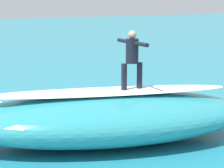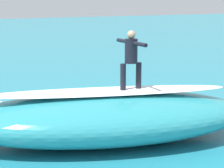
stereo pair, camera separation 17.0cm
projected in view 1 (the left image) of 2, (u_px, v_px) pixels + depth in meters
The scene contains 8 objects.
ground_plane at pixel (53, 120), 13.69m from camera, with size 120.00×120.00×0.00m, color teal.
wave_crest at pixel (106, 118), 11.55m from camera, with size 7.78×3.13×1.33m, color teal.
wave_foam_lip at pixel (106, 92), 11.41m from camera, with size 6.62×1.10×0.08m, color white.
surfboard_riding at pixel (132, 91), 11.55m from camera, with size 2.04×0.54×0.07m, color #33B2D1.
surfer_riding at pixel (132, 55), 11.36m from camera, with size 0.62×1.47×1.56m.
surfboard_paddling at pixel (98, 102), 15.80m from camera, with size 2.24×0.55×0.09m, color silver.
surfer_paddling at pixel (97, 98), 15.64m from camera, with size 1.19×1.44×0.30m.
foam_patch_mid at pixel (62, 124), 13.07m from camera, with size 1.00×0.77×0.09m, color white.
Camera 1 is at (4.35, 12.58, 3.86)m, focal length 69.84 mm.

